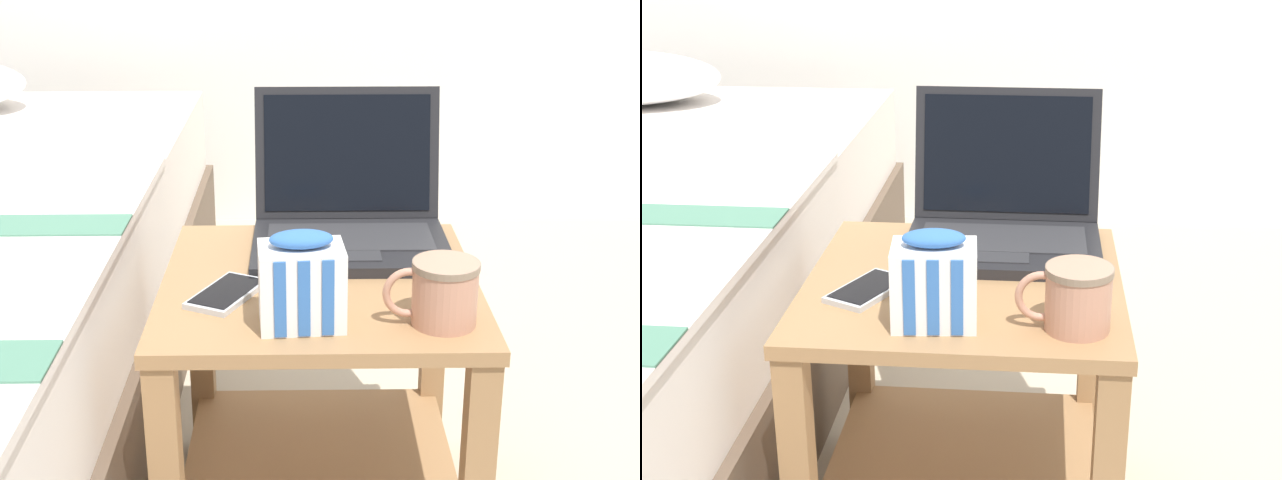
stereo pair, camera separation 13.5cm
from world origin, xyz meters
TOP-DOWN VIEW (x-y plane):
  - bedside_table at (0.00, 0.00)m, footprint 0.50×0.51m
  - laptop at (0.05, 0.17)m, footprint 0.33×0.30m
  - mug_front_left at (0.17, -0.16)m, footprint 0.14×0.09m
  - snack_bag at (-0.03, -0.16)m, footprint 0.12×0.10m
  - cell_phone at (-0.14, -0.07)m, footprint 0.12×0.15m

SIDE VIEW (x-z plane):
  - bedside_table at x=0.00m, z-range 0.06..0.52m
  - cell_phone at x=-0.14m, z-range 0.46..0.47m
  - laptop at x=0.05m, z-range 0.39..0.64m
  - mug_front_left at x=0.17m, z-range 0.47..0.56m
  - snack_bag at x=-0.03m, z-range 0.45..0.59m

